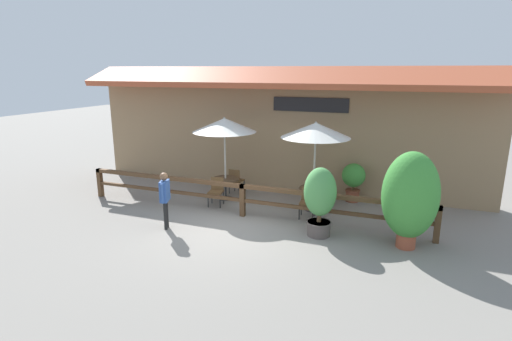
# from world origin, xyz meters

# --- Properties ---
(ground_plane) EXTENTS (60.00, 60.00, 0.00)m
(ground_plane) POSITION_xyz_m (0.00, 0.00, 0.00)
(ground_plane) COLOR gray
(building_facade) EXTENTS (14.28, 1.49, 4.23)m
(building_facade) POSITION_xyz_m (0.00, 4.10, 2.17)
(building_facade) COLOR #997A56
(building_facade) RESTS_ON ground
(patio_railing) EXTENTS (10.40, 0.14, 0.95)m
(patio_railing) POSITION_xyz_m (0.00, 1.05, 0.70)
(patio_railing) COLOR brown
(patio_railing) RESTS_ON ground
(patio_umbrella_near) EXTENTS (2.02, 2.02, 2.68)m
(patio_umbrella_near) POSITION_xyz_m (-1.13, 2.31, 2.42)
(patio_umbrella_near) COLOR #B7B2A8
(patio_umbrella_near) RESTS_ON ground
(dining_table_near) EXTENTS (0.86, 0.86, 0.70)m
(dining_table_near) POSITION_xyz_m (-1.13, 2.31, 0.56)
(dining_table_near) COLOR #4C3826
(dining_table_near) RESTS_ON ground
(chair_near_streetside) EXTENTS (0.49, 0.49, 0.86)m
(chair_near_streetside) POSITION_xyz_m (-1.14, 1.65, 0.49)
(chair_near_streetside) COLOR brown
(chair_near_streetside) RESTS_ON ground
(chair_near_wallside) EXTENTS (0.45, 0.45, 0.86)m
(chair_near_wallside) POSITION_xyz_m (-1.06, 2.97, 0.49)
(chair_near_wallside) COLOR brown
(chair_near_wallside) RESTS_ON ground
(patio_umbrella_middle) EXTENTS (2.02, 2.02, 2.68)m
(patio_umbrella_middle) POSITION_xyz_m (1.78, 2.27, 2.42)
(patio_umbrella_middle) COLOR #B7B2A8
(patio_umbrella_middle) RESTS_ON ground
(dining_table_middle) EXTENTS (0.86, 0.86, 0.70)m
(dining_table_middle) POSITION_xyz_m (1.78, 2.27, 0.56)
(dining_table_middle) COLOR #4C3826
(dining_table_middle) RESTS_ON ground
(chair_middle_streetside) EXTENTS (0.46, 0.46, 0.86)m
(chair_middle_streetside) POSITION_xyz_m (1.77, 1.63, 0.49)
(chair_middle_streetside) COLOR brown
(chair_middle_streetside) RESTS_ON ground
(chair_middle_wallside) EXTENTS (0.42, 0.42, 0.86)m
(chair_middle_wallside) POSITION_xyz_m (1.85, 2.92, 0.49)
(chair_middle_wallside) COLOR brown
(chair_middle_wallside) RESTS_ON ground
(potted_plant_tall_tropical) EXTENTS (1.29, 1.16, 2.33)m
(potted_plant_tall_tropical) POSITION_xyz_m (4.44, 0.51, 1.26)
(potted_plant_tall_tropical) COLOR #9E4C33
(potted_plant_tall_tropical) RESTS_ON ground
(potted_plant_corner_fern) EXTENTS (0.82, 0.74, 1.78)m
(potted_plant_corner_fern) POSITION_xyz_m (2.35, 0.46, 1.01)
(potted_plant_corner_fern) COLOR #564C47
(potted_plant_corner_fern) RESTS_ON ground
(potted_plant_small_flowering) EXTENTS (0.74, 0.66, 1.24)m
(potted_plant_small_flowering) POSITION_xyz_m (2.77, 3.55, 0.75)
(potted_plant_small_flowering) COLOR brown
(potted_plant_small_flowering) RESTS_ON ground
(pedestrian) EXTENTS (0.32, 0.52, 1.54)m
(pedestrian) POSITION_xyz_m (-1.53, -0.54, 0.99)
(pedestrian) COLOR black
(pedestrian) RESTS_ON ground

